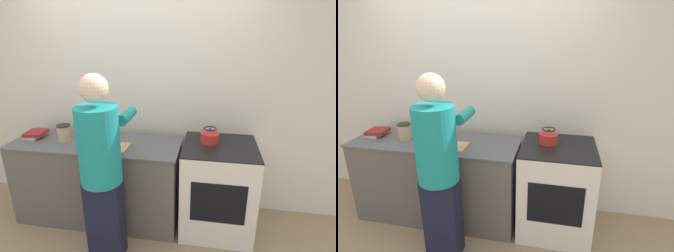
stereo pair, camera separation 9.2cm
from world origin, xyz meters
TOP-DOWN VIEW (x-y plane):
  - ground_plane at (0.00, 0.00)m, footprint 12.00×12.00m
  - wall_back at (0.00, 0.74)m, footprint 8.00×0.05m
  - counter at (-0.38, 0.30)m, footprint 1.75×0.61m
  - oven at (0.88, 0.34)m, footprint 0.71×0.67m
  - person at (-0.09, -0.21)m, footprint 0.38×0.62m
  - cutting_board at (-0.14, 0.18)m, footprint 0.30×0.23m
  - knife at (-0.17, 0.21)m, footprint 0.25×0.10m
  - kettle at (0.78, 0.39)m, footprint 0.18×0.18m
  - bowl_prep at (-0.85, 0.50)m, footprint 0.13×0.13m
  - canister_jar at (-0.70, 0.27)m, footprint 0.14×0.14m
  - book_stack at (-1.07, 0.33)m, footprint 0.21×0.25m

SIDE VIEW (x-z plane):
  - ground_plane at x=0.00m, z-range 0.00..0.00m
  - counter at x=-0.38m, z-range 0.00..0.90m
  - oven at x=0.88m, z-range 0.00..0.93m
  - cutting_board at x=-0.14m, z-range 0.90..0.91m
  - person at x=-0.09m, z-range 0.07..1.75m
  - knife at x=-0.17m, z-range 0.91..0.92m
  - bowl_prep at x=-0.85m, z-range 0.90..0.96m
  - book_stack at x=-1.07m, z-range 0.90..0.96m
  - canister_jar at x=-0.70m, z-range 0.90..1.07m
  - kettle at x=0.78m, z-range 0.92..1.07m
  - wall_back at x=0.00m, z-range 0.00..2.60m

